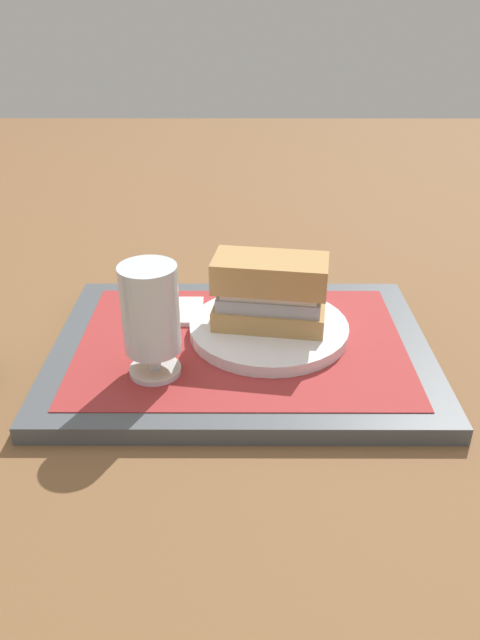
# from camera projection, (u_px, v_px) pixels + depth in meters

# --- Properties ---
(ground_plane) EXTENTS (3.00, 3.00, 0.00)m
(ground_plane) POSITION_uv_depth(u_px,v_px,m) (240.00, 356.00, 0.71)
(ground_plane) COLOR brown
(tray) EXTENTS (0.44, 0.32, 0.02)m
(tray) POSITION_uv_depth(u_px,v_px,m) (240.00, 349.00, 0.71)
(tray) COLOR #4C5156
(tray) RESTS_ON ground_plane
(placemat) EXTENTS (0.38, 0.27, 0.00)m
(placemat) POSITION_uv_depth(u_px,v_px,m) (240.00, 342.00, 0.70)
(placemat) COLOR #9E2D2D
(placemat) RESTS_ON tray
(plate) EXTENTS (0.19, 0.19, 0.01)m
(plate) POSITION_uv_depth(u_px,v_px,m) (268.00, 329.00, 0.72)
(plate) COLOR white
(plate) RESTS_ON placemat
(sandwich) EXTENTS (0.14, 0.08, 0.08)m
(sandwich) POSITION_uv_depth(u_px,v_px,m) (266.00, 291.00, 0.69)
(sandwich) COLOR tan
(sandwich) RESTS_ON plate
(beer_glass) EXTENTS (0.06, 0.06, 0.12)m
(beer_glass) POSITION_uv_depth(u_px,v_px,m) (150.00, 318.00, 0.62)
(beer_glass) COLOR silver
(beer_glass) RESTS_ON placemat
(napkin_folded) EXTENTS (0.09, 0.07, 0.01)m
(napkin_folded) POSITION_uv_depth(u_px,v_px,m) (166.00, 311.00, 0.76)
(napkin_folded) COLOR white
(napkin_folded) RESTS_ON placemat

